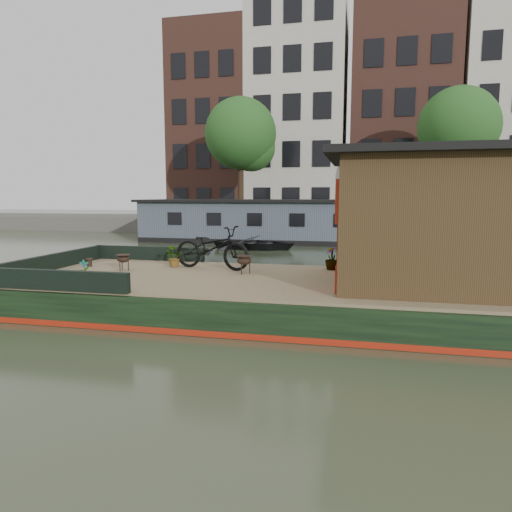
% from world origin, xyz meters
% --- Properties ---
extents(ground, '(120.00, 120.00, 0.00)m').
position_xyz_m(ground, '(0.00, 0.00, 0.00)').
color(ground, '#26321F').
rests_on(ground, ground).
extents(houseboat_hull, '(14.01, 4.02, 0.60)m').
position_xyz_m(houseboat_hull, '(-1.33, 0.00, 0.27)').
color(houseboat_hull, black).
rests_on(houseboat_hull, ground).
extents(houseboat_deck, '(11.80, 3.80, 0.05)m').
position_xyz_m(houseboat_deck, '(0.00, 0.00, 0.62)').
color(houseboat_deck, '#917D5A').
rests_on(houseboat_deck, houseboat_hull).
extents(bow_bulwark, '(3.00, 4.00, 0.35)m').
position_xyz_m(bow_bulwark, '(-5.07, 0.00, 0.82)').
color(bow_bulwark, black).
rests_on(bow_bulwark, houseboat_deck).
extents(cabin, '(4.00, 3.50, 2.42)m').
position_xyz_m(cabin, '(2.19, 0.00, 1.88)').
color(cabin, '#312313').
rests_on(cabin, houseboat_deck).
extents(bicycle, '(1.96, 1.01, 0.98)m').
position_xyz_m(bicycle, '(-2.45, 0.89, 1.14)').
color(bicycle, black).
rests_on(bicycle, houseboat_deck).
extents(potted_plant_a, '(0.22, 0.23, 0.37)m').
position_xyz_m(potted_plant_a, '(-4.59, -0.78, 0.83)').
color(potted_plant_a, '#955D2A').
rests_on(potted_plant_a, houseboat_deck).
extents(potted_plant_c, '(0.44, 0.39, 0.46)m').
position_xyz_m(potted_plant_c, '(-3.43, 0.98, 0.88)').
color(potted_plant_c, maroon).
rests_on(potted_plant_c, houseboat_deck).
extents(potted_plant_d, '(0.36, 0.36, 0.53)m').
position_xyz_m(potted_plant_d, '(0.20, 1.38, 0.92)').
color(potted_plant_d, brown).
rests_on(potted_plant_d, houseboat_deck).
extents(brazier_front, '(0.42, 0.42, 0.39)m').
position_xyz_m(brazier_front, '(-1.58, 0.42, 0.85)').
color(brazier_front, black).
rests_on(brazier_front, houseboat_deck).
extents(brazier_rear, '(0.42, 0.42, 0.37)m').
position_xyz_m(brazier_rear, '(-4.27, 0.20, 0.83)').
color(brazier_rear, black).
rests_on(brazier_rear, houseboat_deck).
extents(bollard_port, '(0.17, 0.17, 0.19)m').
position_xyz_m(bollard_port, '(-5.37, 0.60, 0.75)').
color(bollard_port, black).
rests_on(bollard_port, houseboat_deck).
extents(bollard_stbd, '(0.16, 0.16, 0.18)m').
position_xyz_m(bollard_stbd, '(-3.32, -1.70, 0.74)').
color(bollard_stbd, black).
rests_on(bollard_stbd, houseboat_deck).
extents(dinghy, '(3.79, 2.90, 0.73)m').
position_xyz_m(dinghy, '(-3.63, 10.44, 0.37)').
color(dinghy, black).
rests_on(dinghy, ground).
extents(far_houseboat, '(20.40, 4.40, 2.11)m').
position_xyz_m(far_houseboat, '(0.00, 14.00, 0.97)').
color(far_houseboat, '#47525E').
rests_on(far_houseboat, ground).
extents(quay, '(60.00, 6.00, 0.90)m').
position_xyz_m(quay, '(0.00, 20.50, 0.45)').
color(quay, '#47443F').
rests_on(quay, ground).
extents(townhouse_row, '(27.25, 8.00, 16.50)m').
position_xyz_m(townhouse_row, '(0.15, 27.50, 7.90)').
color(townhouse_row, brown).
rests_on(townhouse_row, ground).
extents(tree_left, '(4.40, 4.40, 7.40)m').
position_xyz_m(tree_left, '(-6.36, 19.07, 5.89)').
color(tree_left, '#332316').
rests_on(tree_left, quay).
extents(tree_right, '(4.40, 4.40, 7.40)m').
position_xyz_m(tree_right, '(6.14, 19.07, 5.89)').
color(tree_right, '#332316').
rests_on(tree_right, quay).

